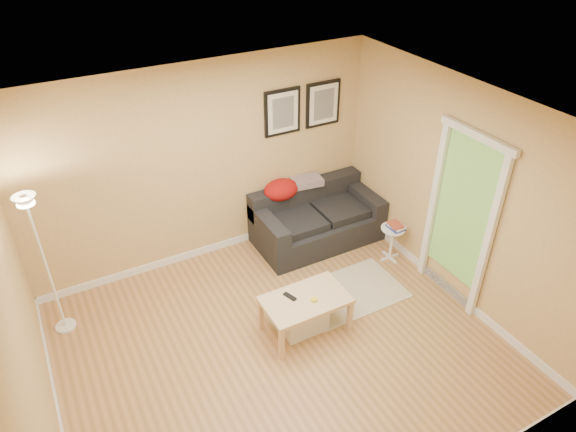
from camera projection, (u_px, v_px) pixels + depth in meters
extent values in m
plane|color=#B5804D|center=(281.00, 348.00, 5.62)|extent=(4.50, 4.50, 0.00)
plane|color=white|center=(278.00, 125.00, 4.19)|extent=(4.50, 4.50, 0.00)
plane|color=tan|center=(204.00, 166.00, 6.37)|extent=(4.50, 0.00, 4.50)
plane|color=tan|center=(420.00, 413.00, 3.44)|extent=(4.50, 0.00, 4.50)
plane|color=tan|center=(23.00, 337.00, 4.01)|extent=(0.00, 4.00, 4.00)
plane|color=tan|center=(457.00, 194.00, 5.80)|extent=(0.00, 4.00, 4.00)
cube|color=white|center=(213.00, 247.00, 7.05)|extent=(4.50, 0.02, 0.10)
cube|color=white|center=(439.00, 280.00, 6.48)|extent=(0.02, 4.00, 0.10)
cube|color=beige|center=(351.00, 292.00, 6.37)|extent=(1.25, 0.85, 0.01)
cube|color=#668C4C|center=(293.00, 307.00, 6.15)|extent=(0.70, 0.50, 0.01)
cube|color=black|center=(290.00, 296.00, 5.61)|extent=(0.10, 0.17, 0.02)
cylinder|color=yellow|center=(314.00, 300.00, 5.56)|extent=(0.07, 0.07, 0.03)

